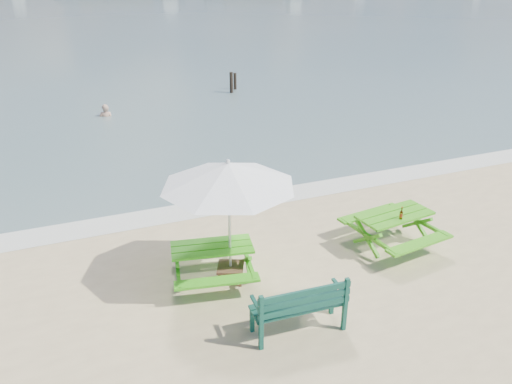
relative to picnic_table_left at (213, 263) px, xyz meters
name	(u,v)px	position (x,y,z in m)	size (l,w,h in m)	color
sea	(67,3)	(1.44, 83.40, -0.35)	(300.00, 300.00, 0.00)	slate
foam_strip	(232,203)	(1.44, 3.00, -0.34)	(22.00, 0.90, 0.01)	silver
picnic_table_left	(213,263)	(0.00, 0.00, 0.00)	(1.81, 1.94, 0.73)	green
picnic_table_right	(393,231)	(3.93, -0.24, 0.02)	(1.83, 1.98, 0.77)	#40A118
park_bench	(298,315)	(0.85, -1.94, -0.05)	(1.58, 0.61, 0.96)	#0F4034
side_table	(231,273)	(0.30, -0.17, -0.18)	(0.64, 0.64, 0.32)	brown
patio_umbrella	(228,174)	(0.30, -0.17, 1.85)	(3.22, 3.22, 2.42)	silver
beer_bottle	(401,215)	(3.90, -0.47, 0.51)	(0.07, 0.07, 0.27)	#8B5014
swimmer	(107,123)	(-0.57, 12.50, -0.64)	(0.63, 0.48, 1.57)	tan
mooring_pilings	(233,84)	(5.60, 14.67, 0.00)	(0.55, 0.75, 1.17)	black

